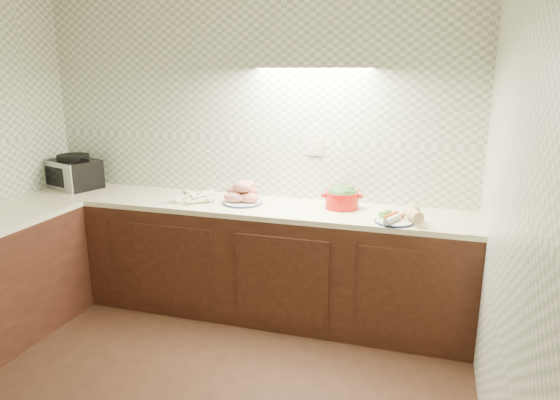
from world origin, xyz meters
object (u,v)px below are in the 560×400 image
(dutch_oven, at_px, (342,197))
(veg_plate, at_px, (403,215))
(toaster_oven, at_px, (74,173))
(parsnip_pile, at_px, (196,197))
(sweet_potato_plate, at_px, (242,194))
(onion_bowl, at_px, (249,195))

(dutch_oven, height_order, veg_plate, dutch_oven)
(toaster_oven, distance_m, parsnip_pile, 1.24)
(toaster_oven, relative_size, dutch_oven, 1.58)
(sweet_potato_plate, bearing_deg, toaster_oven, 177.90)
(sweet_potato_plate, distance_m, dutch_oven, 0.77)
(dutch_oven, bearing_deg, sweet_potato_plate, 175.96)
(parsnip_pile, bearing_deg, veg_plate, -2.76)
(sweet_potato_plate, xyz_separation_m, onion_bowl, (0.01, 0.11, -0.03))
(onion_bowl, relative_size, veg_plate, 0.40)
(toaster_oven, xyz_separation_m, veg_plate, (2.83, -0.20, -0.09))
(toaster_oven, bearing_deg, sweet_potato_plate, 16.68)
(parsnip_pile, xyz_separation_m, sweet_potato_plate, (0.37, 0.06, 0.04))
(parsnip_pile, bearing_deg, toaster_oven, 174.49)
(toaster_oven, bearing_deg, veg_plate, 14.82)
(parsnip_pile, height_order, sweet_potato_plate, sweet_potato_plate)
(sweet_potato_plate, bearing_deg, onion_bowl, 86.61)
(onion_bowl, xyz_separation_m, veg_plate, (1.22, -0.25, 0.01))
(sweet_potato_plate, height_order, veg_plate, sweet_potato_plate)
(toaster_oven, bearing_deg, onion_bowl, 20.77)
(toaster_oven, xyz_separation_m, parsnip_pile, (1.23, -0.12, -0.10))
(onion_bowl, height_order, veg_plate, veg_plate)
(toaster_oven, height_order, dutch_oven, toaster_oven)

